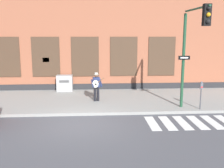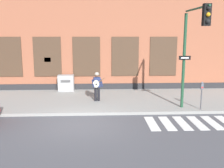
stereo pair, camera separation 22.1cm
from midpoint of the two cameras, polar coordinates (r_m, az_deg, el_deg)
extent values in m
plane|color=#4C4C51|center=(11.64, -7.50, -8.92)|extent=(160.00, 160.00, 0.00)
cube|color=gray|center=(15.63, -6.50, -3.54)|extent=(28.00, 5.65, 0.15)
cube|color=#99563D|center=(19.99, -6.01, 8.68)|extent=(28.00, 4.00, 6.46)
cube|color=#28282B|center=(18.32, -6.08, -0.79)|extent=(28.00, 0.04, 0.55)
cube|color=#473323|center=(19.00, -22.44, 5.44)|extent=(1.86, 0.06, 2.68)
cube|color=black|center=(18.99, -22.45, 5.44)|extent=(1.74, 0.03, 2.56)
cube|color=#473323|center=(18.32, -14.55, 5.74)|extent=(1.86, 0.06, 2.68)
cube|color=black|center=(18.31, -14.56, 5.74)|extent=(1.74, 0.03, 2.56)
cube|color=#473323|center=(18.01, -6.22, 5.94)|extent=(1.86, 0.06, 2.68)
cube|color=black|center=(18.00, -6.22, 5.93)|extent=(1.74, 0.03, 2.56)
cube|color=#473323|center=(18.09, 2.22, 6.01)|extent=(1.86, 0.06, 2.68)
cube|color=black|center=(18.08, 2.23, 6.01)|extent=(1.74, 0.03, 2.56)
cube|color=#473323|center=(18.54, 10.42, 5.96)|extent=(1.86, 0.06, 2.68)
cube|color=black|center=(18.53, 10.43, 5.95)|extent=(1.74, 0.03, 2.56)
cube|color=yellow|center=(18.32, -14.53, 5.11)|extent=(0.44, 0.02, 0.30)
cube|color=silver|center=(11.92, 8.24, -8.45)|extent=(0.42, 1.90, 0.01)
cube|color=silver|center=(12.07, 11.45, -8.30)|extent=(0.42, 1.90, 0.01)
cube|color=silver|center=(12.26, 14.56, -8.13)|extent=(0.42, 1.90, 0.01)
cube|color=silver|center=(12.49, 17.57, -7.95)|extent=(0.42, 1.90, 0.01)
cube|color=silver|center=(12.75, 20.46, -7.75)|extent=(0.42, 1.90, 0.01)
cylinder|color=black|center=(15.04, -3.49, -2.18)|extent=(0.15, 0.15, 0.81)
cylinder|color=black|center=(15.00, -4.15, -2.23)|extent=(0.15, 0.15, 0.81)
cube|color=navy|center=(14.89, -3.86, 0.40)|extent=(0.41, 0.28, 0.57)
sphere|color=brown|center=(14.83, -3.88, 1.91)|extent=(0.22, 0.22, 0.22)
cylinder|color=beige|center=(14.82, -3.88, 2.14)|extent=(0.27, 0.28, 0.02)
cylinder|color=beige|center=(14.81, -3.88, 2.33)|extent=(0.18, 0.18, 0.09)
cylinder|color=navy|center=(14.84, -2.88, 0.22)|extent=(0.17, 0.52, 0.39)
cylinder|color=navy|center=(14.77, -4.71, 0.14)|extent=(0.17, 0.52, 0.39)
ellipsoid|color=silver|center=(14.72, -4.05, -0.01)|extent=(0.37, 0.18, 0.44)
cylinder|color=black|center=(14.66, -4.01, -0.05)|extent=(0.09, 0.02, 0.09)
cylinder|color=brown|center=(14.71, -3.04, 0.71)|extent=(0.47, 0.11, 0.34)
cylinder|color=#1E472D|center=(13.90, 14.81, 4.73)|extent=(0.15, 0.15, 4.78)
cylinder|color=#1E472D|center=(12.63, 17.46, 15.38)|extent=(0.15, 2.69, 0.09)
cube|color=black|center=(11.61, 19.41, 14.00)|extent=(0.31, 0.25, 0.88)
sphere|color=black|center=(11.49, 19.82, 15.34)|extent=(0.17, 0.17, 0.17)
sphere|color=orange|center=(11.47, 19.74, 14.03)|extent=(0.17, 0.17, 0.17)
sphere|color=black|center=(11.45, 19.66, 12.72)|extent=(0.17, 0.17, 0.17)
cube|color=black|center=(13.78, 15.00, 5.55)|extent=(0.60, 0.04, 0.20)
cube|color=white|center=(13.76, 15.03, 5.54)|extent=(0.40, 0.02, 0.07)
cylinder|color=#47474C|center=(14.03, 18.30, -3.14)|extent=(0.06, 0.06, 1.05)
cube|color=#565B66|center=(13.89, 18.46, -0.43)|extent=(0.13, 0.10, 0.30)
sphere|color=#565B66|center=(13.86, 18.50, 0.30)|extent=(0.11, 0.11, 0.11)
cube|color=red|center=(13.85, 18.53, -0.66)|extent=(0.09, 0.01, 0.07)
cube|color=#9E9E9E|center=(17.94, -10.61, 0.19)|extent=(1.05, 0.54, 1.09)
cube|color=#4C4C4C|center=(17.64, -10.74, 0.55)|extent=(0.63, 0.02, 0.16)
camera|label=1|loc=(0.11, -90.49, -0.09)|focal=42.00mm
camera|label=2|loc=(0.11, 89.51, 0.09)|focal=42.00mm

